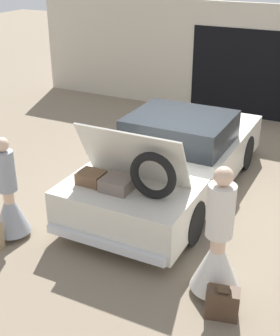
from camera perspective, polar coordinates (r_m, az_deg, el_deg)
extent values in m
plane|color=#7F705B|center=(8.54, 3.94, -2.57)|extent=(40.00, 40.00, 0.00)
cube|color=beige|center=(12.22, 12.90, 12.53)|extent=(12.00, 0.12, 2.80)
cube|color=black|center=(12.22, 12.68, 11.10)|extent=(2.80, 0.02, 2.20)
cube|color=silver|center=(8.31, 4.04, 0.49)|extent=(1.97, 4.73, 0.65)
cube|color=#1E2328|center=(8.34, 4.93, 4.79)|extent=(1.73, 1.51, 0.50)
cylinder|color=black|center=(9.95, 2.48, 3.80)|extent=(0.18, 0.67, 0.67)
cylinder|color=black|center=(9.41, 12.68, 1.86)|extent=(0.18, 0.67, 0.67)
cylinder|color=black|center=(7.66, -6.54, -3.34)|extent=(0.18, 0.67, 0.67)
cylinder|color=black|center=(6.94, 6.36, -6.62)|extent=(0.18, 0.67, 0.67)
cube|color=silver|center=(6.55, -4.41, -9.23)|extent=(1.87, 0.10, 0.12)
cube|color=silver|center=(6.73, -0.88, 1.48)|extent=(1.67, 0.49, 0.89)
cube|color=brown|center=(6.92, -5.96, -1.18)|extent=(0.38, 0.32, 0.18)
cube|color=#75665B|center=(6.71, -2.76, -1.92)|extent=(0.43, 0.42, 0.19)
torus|color=black|center=(6.37, 1.58, -0.95)|extent=(0.69, 0.12, 0.69)
cylinder|color=beige|center=(7.29, -15.46, -5.29)|extent=(0.16, 0.16, 0.78)
cone|color=#9399A3|center=(7.27, -15.50, -5.03)|extent=(0.55, 0.55, 0.70)
cylinder|color=#9399A3|center=(6.97, -16.12, -0.37)|extent=(0.29, 0.29, 0.61)
sphere|color=beige|center=(6.81, -16.53, 2.75)|extent=(0.21, 0.21, 0.21)
cylinder|color=beige|center=(6.00, 9.27, -11.47)|extent=(0.18, 0.18, 0.85)
cone|color=silver|center=(5.98, 9.30, -11.14)|extent=(0.63, 0.63, 0.77)
cylinder|color=silver|center=(5.58, 9.82, -5.17)|extent=(0.33, 0.33, 0.68)
sphere|color=beige|center=(5.37, 10.17, -1.00)|extent=(0.23, 0.23, 0.23)
cube|color=#473323|center=(5.82, 10.00, -15.93)|extent=(0.43, 0.30, 0.38)
cube|color=#4C3823|center=(5.69, 10.16, -14.34)|extent=(0.16, 0.16, 0.02)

